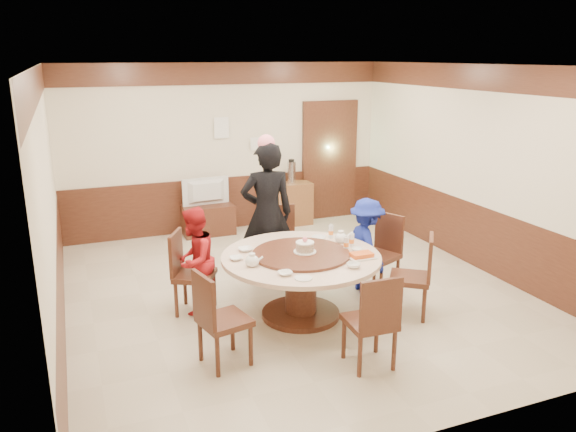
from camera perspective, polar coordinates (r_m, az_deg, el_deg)
name	(u,v)px	position (r m, az deg, el deg)	size (l,w,h in m)	color
room	(294,210)	(6.91, 0.66, 0.64)	(6.00, 6.04, 2.84)	#C0B49A
banquet_table	(301,273)	(6.40, 1.33, -5.81)	(1.80, 1.80, 0.78)	#462215
chair_0	(379,266)	(7.32, 9.24, -5.06)	(0.59, 0.58, 0.97)	#462215
chair_1	(281,256)	(7.60, -0.68, -4.04)	(0.53, 0.53, 0.97)	#462215
chair_2	(193,287)	(6.70, -9.59, -7.13)	(0.60, 0.59, 0.97)	#462215
chair_3	(223,335)	(5.58, -6.63, -11.93)	(0.54, 0.53, 0.97)	#462215
chair_4	(370,337)	(5.58, 8.33, -12.04)	(0.46, 0.47, 0.97)	#462215
chair_5	(411,290)	(6.67, 12.38, -7.37)	(0.62, 0.61, 0.97)	#462215
person_standing	(267,214)	(7.25, -2.14, 0.22)	(0.68, 0.45, 1.88)	black
person_red	(195,260)	(6.59, -9.47, -4.48)	(0.61, 0.48, 1.26)	#B0171B
person_blue	(366,246)	(7.12, 7.97, -3.01)	(0.78, 0.45, 1.21)	navy
birthday_cake	(305,247)	(6.31, 1.73, -3.15)	(0.26, 0.26, 0.18)	white
teapot_left	(252,261)	(5.98, -3.67, -4.58)	(0.17, 0.15, 0.13)	white
teapot_right	(341,238)	(6.75, 5.38, -2.20)	(0.17, 0.15, 0.13)	white
bowl_0	(246,249)	(6.46, -4.34, -3.40)	(0.16, 0.16, 0.04)	white
bowl_1	(353,265)	(5.99, 6.67, -5.01)	(0.15, 0.15, 0.05)	white
bowl_2	(285,273)	(5.76, -0.29, -5.84)	(0.15, 0.15, 0.04)	white
bowl_3	(357,250)	(6.48, 7.02, -3.42)	(0.13, 0.13, 0.04)	white
bowl_4	(236,258)	(6.20, -5.29, -4.30)	(0.15, 0.15, 0.04)	white
saucer_near	(303,278)	(5.67, 1.57, -6.34)	(0.18, 0.18, 0.01)	white
saucer_far	(319,237)	(6.92, 3.16, -2.15)	(0.18, 0.18, 0.01)	white
shrimp_platter	(362,256)	(6.27, 7.48, -4.03)	(0.30, 0.20, 0.06)	white
bottle_0	(346,244)	(6.48, 5.93, -2.81)	(0.06, 0.06, 0.16)	silver
bottle_1	(352,240)	(6.60, 6.48, -2.46)	(0.06, 0.06, 0.16)	silver
bottle_2	(331,232)	(6.89, 4.38, -1.60)	(0.06, 0.06, 0.16)	silver
tv_stand	(208,220)	(9.52, -8.10, -0.38)	(0.85, 0.45, 0.50)	#462215
television	(207,192)	(9.40, -8.22, 2.43)	(0.80, 0.10, 0.46)	gray
side_cabinet	(288,204)	(9.94, 0.05, 1.24)	(0.80, 0.40, 0.75)	brown
thermos	(291,172)	(9.83, 0.35, 4.45)	(0.15, 0.15, 0.38)	silver
notice_left	(222,128)	(9.49, -6.77, 8.89)	(0.25, 0.00, 0.35)	white
notice_right	(259,144)	(9.72, -2.98, 7.35)	(0.30, 0.00, 0.22)	white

